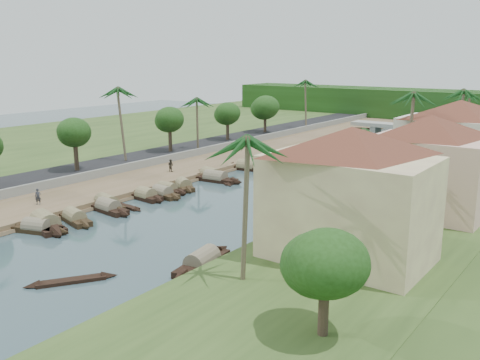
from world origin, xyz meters
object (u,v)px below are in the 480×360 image
Objects in this scene: sampan_0 at (37,228)px; sampan_1 at (45,224)px; bridge at (417,129)px; person_near at (38,197)px; building_near at (349,193)px.

sampan_0 is 0.83× the size of sampan_1.
bridge is 79.72m from person_near.
sampan_0 is 1.21m from sampan_1.
sampan_0 is 7.40m from person_near.
bridge is 3.19× the size of sampan_1.
bridge is at bearing 35.05° from person_near.
sampan_0 is 4.17× the size of person_near.
building_near is 29.88m from sampan_0.
bridge is at bearing 65.16° from sampan_0.
sampan_1 is (-0.37, 1.16, 0.02)m from sampan_0.
bridge is 1.89× the size of building_near.
bridge is 76.54m from building_near.
person_near is at bearing -100.84° from bridge.
sampan_1 is (-9.39, -81.33, -1.30)m from bridge.
sampan_0 is at bearing -163.16° from building_near.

